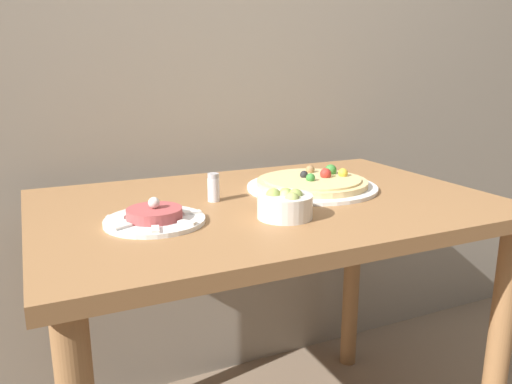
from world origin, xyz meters
TOP-DOWN VIEW (x-y plane):
  - back_wall at (0.00, 0.89)m, footprint 8.00×0.05m
  - dining_table at (0.00, 0.38)m, footprint 1.15×0.76m
  - pizza_plate at (0.17, 0.44)m, footprint 0.36×0.36m
  - tartare_plate at (-0.31, 0.31)m, footprint 0.22×0.22m
  - small_bowl at (-0.03, 0.23)m, footprint 0.13×0.13m
  - salt_shaker at (-0.13, 0.43)m, footprint 0.03×0.03m

SIDE VIEW (x-z plane):
  - dining_table at x=0.00m, z-range 0.28..1.07m
  - tartare_plate at x=-0.31m, z-range 0.78..0.84m
  - pizza_plate at x=0.17m, z-range 0.78..0.84m
  - small_bowl at x=-0.03m, z-range 0.79..0.86m
  - salt_shaker at x=-0.13m, z-range 0.80..0.87m
  - back_wall at x=0.00m, z-range 0.00..2.60m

